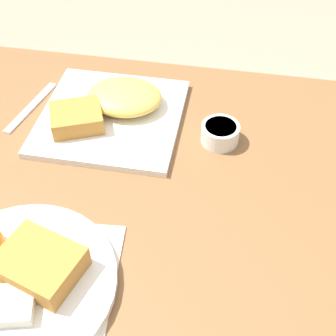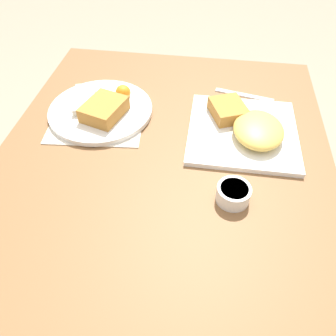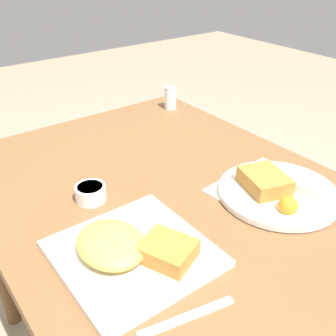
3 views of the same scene
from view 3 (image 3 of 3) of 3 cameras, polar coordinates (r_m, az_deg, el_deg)
The scene contains 7 objects.
dining_table at distance 1.04m, azimuth -0.22°, elevation -6.70°, with size 1.10×0.84×0.71m.
menu_card at distance 1.03m, azimuth 13.52°, elevation -2.67°, with size 0.20×0.27×0.00m.
plate_square_near at distance 0.79m, azimuth -5.63°, elevation -11.70°, with size 0.28×0.28×0.06m.
plate_oval_far at distance 0.99m, azimuth 15.57°, elevation -3.05°, with size 0.29×0.29×0.05m.
sauce_ramekin at distance 0.96m, azimuth -11.17°, elevation -3.54°, with size 0.07×0.07×0.04m.
salt_shaker at distance 1.46m, azimuth 0.36°, elevation 9.94°, with size 0.04×0.04×0.08m.
butter_knife at distance 0.70m, azimuth 2.79°, elevation -20.81°, with size 0.05×0.18×0.00m.
Camera 3 is at (0.66, -0.49, 1.25)m, focal length 42.00 mm.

